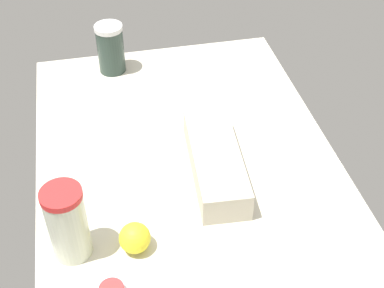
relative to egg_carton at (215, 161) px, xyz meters
The scene contains 5 objects.
countertop 7.83cm from the egg_carton, 84.89° to the left, with size 120.00×76.00×3.00cm, color beige.
egg_carton is the anchor object (origin of this frame).
tumbler_cup 39.86cm from the egg_carton, 115.65° to the left, with size 8.52×8.52×18.19cm.
shaker_bottle 55.24cm from the egg_carton, 21.57° to the left, with size 8.42×8.42×15.49cm.
lemon_beside_bowl 29.50cm from the egg_carton, 130.54° to the left, with size 6.84×6.84×6.84cm, color yellow.
Camera 1 is at (-92.53, 19.82, 96.48)cm, focal length 50.00 mm.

